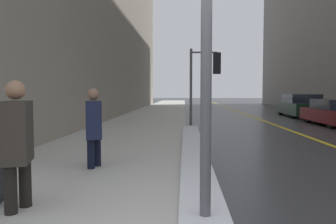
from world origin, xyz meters
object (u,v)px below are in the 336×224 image
object	(u,v)px
traffic_light_near	(208,71)
pedestrian_with_shoulder_bag	(94,124)
parked_car_dark_green	(300,106)
pedestrian_in_glasses	(17,139)

from	to	relation	value
traffic_light_near	pedestrian_with_shoulder_bag	size ratio (longest dim) A/B	2.14
parked_car_dark_green	traffic_light_near	bearing A→B (deg)	138.38
traffic_light_near	pedestrian_in_glasses	xyz separation A→B (m)	(-3.02, -10.10, -1.47)
pedestrian_in_glasses	pedestrian_with_shoulder_bag	world-z (taller)	pedestrian_in_glasses
traffic_light_near	parked_car_dark_green	distance (m)	8.74
traffic_light_near	parked_car_dark_green	size ratio (longest dim) A/B	0.67
pedestrian_in_glasses	pedestrian_with_shoulder_bag	size ratio (longest dim) A/B	1.05
traffic_light_near	pedestrian_in_glasses	bearing A→B (deg)	-112.89
pedestrian_with_shoulder_bag	parked_car_dark_green	distance (m)	16.39
traffic_light_near	pedestrian_in_glasses	distance (m)	10.64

